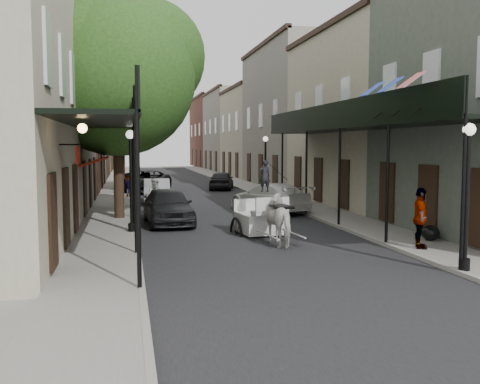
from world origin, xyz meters
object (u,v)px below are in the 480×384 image
horse (283,220)px  car_left_mid (157,191)px  car_left_near (168,206)px  tree_near (126,71)px  carriage (256,204)px  lamppost_left (131,179)px  car_left_far (145,181)px  lamppost_right_near (467,194)px  car_right_far (221,180)px  car_right_near (269,197)px  lamppost_right_far (265,165)px  pedestrian_sidewalk_right (420,218)px  tree_far (126,108)px  pedestrian_sidewalk_left (128,185)px  pedestrian_walking (156,197)px

horse → car_left_mid: (-3.34, 13.89, -0.15)m
car_left_near → car_left_mid: size_ratio=1.09×
tree_near → car_left_near: tree_near is taller
carriage → lamppost_left: bearing=166.9°
car_left_mid → car_left_far: car_left_far is taller
lamppost_right_near → lamppost_left: (-8.20, 8.00, 0.00)m
lamppost_left → car_right_far: lamppost_left is taller
tree_near → horse: bearing=-55.9°
tree_near → car_right_near: tree_near is taller
lamppost_left → car_left_far: lamppost_left is taller
lamppost_right_far → pedestrian_sidewalk_right: lamppost_right_far is taller
car_left_near → car_right_far: 17.63m
car_left_near → car_right_far: (5.20, 16.85, -0.08)m
pedestrian_sidewalk_right → car_right_far: pedestrian_sidewalk_right is taller
car_left_far → car_right_near: car_left_far is taller
car_left_mid → car_left_far: 7.24m
lamppost_right_far → pedestrian_sidewalk_right: 17.20m
tree_far → pedestrian_sidewalk_left: (0.04, -4.49, -4.98)m
car_left_mid → carriage: bearing=-72.7°
lamppost_right_far → pedestrian_sidewalk_left: size_ratio=2.53×
pedestrian_walking → pedestrian_sidewalk_left: pedestrian_walking is taller
car_left_mid → lamppost_right_near: bearing=-68.2°
car_left_far → car_left_mid: bearing=-66.9°
pedestrian_walking → car_left_mid: size_ratio=0.42×
pedestrian_sidewalk_right → tree_far: bearing=44.6°
car_left_near → pedestrian_walking: bearing=93.2°
lamppost_right_near → carriage: lamppost_right_near is taller
lamppost_right_near → horse: 6.05m
tree_far → carriage: (4.70, -18.72, -4.75)m
car_left_far → car_right_far: bearing=31.4°
horse → lamppost_left: bearing=-39.2°
lamppost_right_near → car_left_far: bearing=105.3°
horse → carriage: 2.61m
car_left_near → car_right_far: size_ratio=1.12×
tree_near → car_left_mid: 8.93m
tree_near → carriage: size_ratio=3.46×
car_right_near → lamppost_right_near: bearing=75.6°
lamppost_right_near → lamppost_left: size_ratio=1.00×
car_right_far → lamppost_left: bearing=85.4°
tree_far → car_left_mid: 9.17m
carriage → horse: bearing=-90.0°
pedestrian_walking → tree_far: bearing=109.2°
car_right_far → pedestrian_sidewalk_left: bearing=53.4°
tree_near → car_left_far: 15.01m
carriage → car_right_near: (2.14, 5.98, -0.36)m
car_left_mid → car_right_near: bearing=-43.5°
tree_far → car_left_mid: (1.65, -7.40, -5.16)m
lamppost_left → pedestrian_sidewalk_right: size_ratio=1.98×
pedestrian_walking → car_left_near: size_ratio=0.39×
pedestrian_walking → car_left_near: pedestrian_walking is taller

